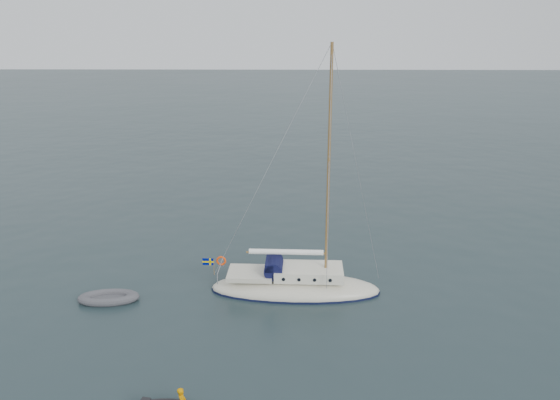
{
  "coord_description": "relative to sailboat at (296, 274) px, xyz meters",
  "views": [
    {
      "loc": [
        -0.19,
        -24.85,
        13.17
      ],
      "look_at": [
        -0.6,
        0.0,
        5.2
      ],
      "focal_mm": 35.0,
      "sensor_mm": 36.0,
      "label": 1
    }
  ],
  "objects": [
    {
      "name": "ground",
      "position": [
        -0.19,
        -0.65,
        -0.99
      ],
      "size": [
        300.0,
        300.0,
        0.0
      ],
      "primitive_type": "plane",
      "color": "black",
      "rests_on": "ground"
    },
    {
      "name": "sailboat",
      "position": [
        0.0,
        0.0,
        0.0
      ],
      "size": [
        9.17,
        2.75,
        13.06
      ],
      "rotation": [
        0.0,
        0.0,
        -0.03
      ],
      "color": "beige",
      "rests_on": "ground"
    },
    {
      "name": "dinghy",
      "position": [
        -9.36,
        -1.18,
        -0.8
      ],
      "size": [
        3.05,
        1.38,
        0.44
      ],
      "rotation": [
        0.0,
        0.0,
        0.11
      ],
      "color": "#515056",
      "rests_on": "ground"
    }
  ]
}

